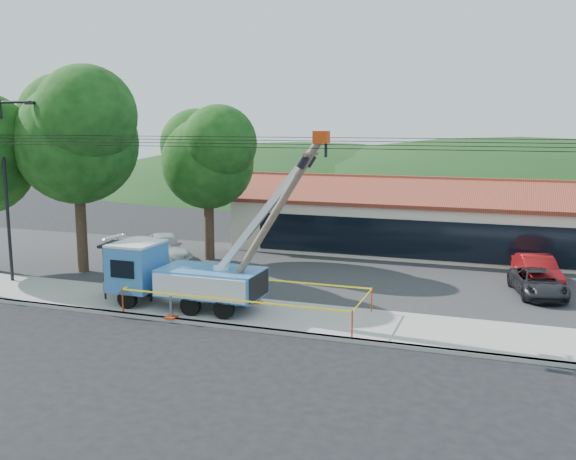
% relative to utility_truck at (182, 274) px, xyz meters
% --- Properties ---
extents(ground, '(120.00, 120.00, 0.00)m').
position_rel_utility_truck_xyz_m(ground, '(3.74, -3.70, -1.57)').
color(ground, black).
rests_on(ground, ground).
extents(curb, '(60.00, 0.25, 0.15)m').
position_rel_utility_truck_xyz_m(curb, '(3.74, -1.60, -1.49)').
color(curb, '#ABA6A0').
rests_on(curb, ground).
extents(sidewalk, '(60.00, 4.00, 0.15)m').
position_rel_utility_truck_xyz_m(sidewalk, '(3.74, 0.30, -1.49)').
color(sidewalk, '#ABA6A0').
rests_on(sidewalk, ground).
extents(parking_lot, '(60.00, 12.00, 0.10)m').
position_rel_utility_truck_xyz_m(parking_lot, '(3.74, 8.30, -1.52)').
color(parking_lot, '#28282B').
rests_on(parking_lot, ground).
extents(strip_mall, '(22.50, 8.53, 4.67)m').
position_rel_utility_truck_xyz_m(strip_mall, '(7.74, 16.28, 0.31)').
color(strip_mall, beige).
rests_on(strip_mall, ground).
extents(streetlight, '(2.13, 0.22, 9.00)m').
position_rel_utility_truck_xyz_m(streetlight, '(-10.04, 1.30, 3.74)').
color(streetlight, black).
rests_on(streetlight, ground).
extents(tree_west_near, '(7.56, 6.72, 10.80)m').
position_rel_utility_truck_xyz_m(tree_west_near, '(-8.26, 4.30, 5.96)').
color(tree_west_near, '#332316').
rests_on(tree_west_near, ground).
extents(tree_lot, '(6.30, 5.60, 8.94)m').
position_rel_utility_truck_xyz_m(tree_lot, '(-3.26, 9.30, 4.64)').
color(tree_lot, '#332316').
rests_on(tree_lot, ground).
extents(hill_west, '(78.40, 56.00, 28.00)m').
position_rel_utility_truck_xyz_m(hill_west, '(-11.26, 51.30, -1.57)').
color(hill_west, '#143513').
rests_on(hill_west, ground).
extents(hill_center, '(89.60, 64.00, 32.00)m').
position_rel_utility_truck_xyz_m(hill_center, '(13.74, 51.30, -1.57)').
color(hill_center, '#143513').
rests_on(hill_center, ground).
extents(utility_truck, '(9.70, 3.61, 7.50)m').
position_rel_utility_truck_xyz_m(utility_truck, '(0.00, 0.00, 0.00)').
color(utility_truck, black).
rests_on(utility_truck, ground).
extents(leaning_pole, '(4.77, 1.65, 7.41)m').
position_rel_utility_truck_xyz_m(leaning_pole, '(4.17, -0.24, 2.60)').
color(leaning_pole, brown).
rests_on(leaning_pole, ground).
extents(bus_shelter, '(2.75, 1.93, 2.46)m').
position_rel_utility_truck_xyz_m(bus_shelter, '(-2.87, 0.83, 0.38)').
color(bus_shelter, black).
rests_on(bus_shelter, ground).
extents(caution_tape, '(9.85, 3.53, 1.02)m').
position_rel_utility_truck_xyz_m(caution_tape, '(2.92, 0.24, -0.67)').
color(caution_tape, red).
rests_on(caution_tape, ground).
extents(car_silver, '(4.17, 4.75, 1.55)m').
position_rel_utility_truck_xyz_m(car_silver, '(-5.66, 8.37, -1.57)').
color(car_silver, silver).
rests_on(car_silver, ground).
extents(car_red, '(2.47, 4.58, 1.43)m').
position_rel_utility_truck_xyz_m(car_red, '(14.47, 9.19, -1.57)').
color(car_red, maroon).
rests_on(car_red, ground).
extents(car_white, '(5.21, 2.35, 1.48)m').
position_rel_utility_truck_xyz_m(car_white, '(-5.90, 7.06, -1.57)').
color(car_white, silver).
rests_on(car_white, ground).
extents(car_dark, '(2.88, 4.58, 1.18)m').
position_rel_utility_truck_xyz_m(car_dark, '(14.45, 7.13, -1.57)').
color(car_dark, black).
rests_on(car_dark, ground).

